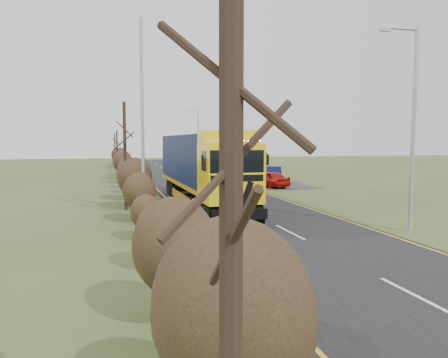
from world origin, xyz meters
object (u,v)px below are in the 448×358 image
Objects in this scene: car_blue_sedan at (274,173)px; streetlight_near at (412,121)px; lorry at (202,165)px; car_red_hatchback at (269,179)px; speed_sign at (257,166)px.

car_blue_sedan is 25.47m from streetlight_near.
car_blue_sedan is at bearing 54.24° from lorry.
car_red_hatchback is 1.79× the size of speed_sign.
streetlight_near is 3.81× the size of speed_sign.
lorry reaches higher than car_blue_sedan.
streetlight_near is (-0.50, -18.37, 4.05)m from car_red_hatchback.
speed_sign is at bearing 56.47° from lorry.
streetlight_near is 21.90m from speed_sign.
car_blue_sedan is 0.48× the size of streetlight_near.
car_red_hatchback is at bearing 88.43° from streetlight_near.
car_red_hatchback is 0.47× the size of streetlight_near.
lorry is at bearing 126.40° from streetlight_near.
speed_sign reaches higher than car_red_hatchback.
speed_sign is (7.62, 12.09, -0.90)m from lorry.
car_red_hatchback is 18.82m from streetlight_near.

